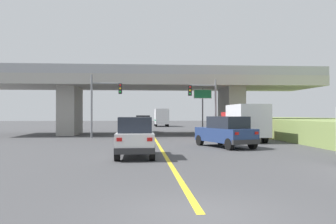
{
  "coord_description": "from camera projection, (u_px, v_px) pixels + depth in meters",
  "views": [
    {
      "loc": [
        -1.31,
        -7.73,
        2.16
      ],
      "look_at": [
        0.55,
        16.35,
        2.31
      ],
      "focal_mm": 38.82,
      "sensor_mm": 36.0,
      "label": 1
    }
  ],
  "objects": [
    {
      "name": "traffic_signal_farside",
      "position": [
        102.0,
        98.0,
        32.93
      ],
      "size": [
        2.84,
        0.36,
        5.76
      ],
      "color": "slate",
      "rests_on": "ground"
    },
    {
      "name": "sedan_oncoming",
      "position": [
        143.0,
        124.0,
        44.02
      ],
      "size": [
        1.91,
        4.52,
        2.02
      ],
      "color": "silver",
      "rests_on": "ground"
    },
    {
      "name": "semi_truck_distant",
      "position": [
        161.0,
        117.0,
        64.43
      ],
      "size": [
        2.33,
        6.71,
        3.11
      ],
      "color": "silver",
      "rests_on": "ground"
    },
    {
      "name": "suv_crossing",
      "position": [
        226.0,
        132.0,
        23.67
      ],
      "size": [
        3.4,
        5.19,
        2.02
      ],
      "rotation": [
        0.0,
        0.0,
        0.34
      ],
      "color": "navy",
      "rests_on": "ground"
    },
    {
      "name": "lane_divider_stripe",
      "position": [
        162.0,
        150.0,
        21.95
      ],
      "size": [
        0.2,
        28.4,
        0.01
      ],
      "primitive_type": "cube",
      "color": "yellow",
      "rests_on": "ground"
    },
    {
      "name": "overpass_bridge",
      "position": [
        152.0,
        89.0,
        39.29
      ],
      "size": [
        35.06,
        9.09,
        6.94
      ],
      "color": "#A8A59E",
      "rests_on": "ground"
    },
    {
      "name": "box_truck",
      "position": [
        244.0,
        122.0,
        29.21
      ],
      "size": [
        2.33,
        6.67,
        2.92
      ],
      "color": "red",
      "rests_on": "ground"
    },
    {
      "name": "suv_lead",
      "position": [
        135.0,
        137.0,
        18.39
      ],
      "size": [
        1.88,
        4.51,
        2.02
      ],
      "color": "silver",
      "rests_on": "ground"
    },
    {
      "name": "highway_sign",
      "position": [
        203.0,
        100.0,
        37.05
      ],
      "size": [
        1.83,
        0.17,
        4.84
      ],
      "color": "#56595E",
      "rests_on": "ground"
    },
    {
      "name": "traffic_signal_nearside",
      "position": [
        206.0,
        100.0,
        33.54
      ],
      "size": [
        2.65,
        0.36,
        5.4
      ],
      "color": "slate",
      "rests_on": "ground"
    },
    {
      "name": "ground",
      "position": [
        152.0,
        134.0,
        39.26
      ],
      "size": [
        160.0,
        160.0,
        0.0
      ],
      "primitive_type": "plane",
      "color": "#424244"
    }
  ]
}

